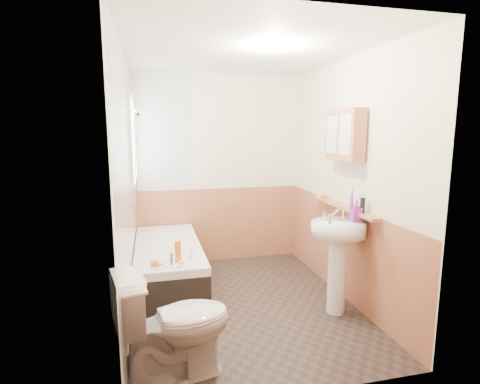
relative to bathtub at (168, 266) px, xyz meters
name	(u,v)px	position (x,y,z in m)	size (l,w,h in m)	color
floor	(243,304)	(0.73, -0.53, -0.28)	(2.80, 2.80, 0.00)	black
ceiling	(244,51)	(0.73, -0.53, 2.22)	(2.80, 2.80, 0.00)	white
wall_back	(218,170)	(0.73, 0.88, 0.97)	(2.20, 0.02, 2.50)	beige
wall_front	(299,216)	(0.73, -1.94, 0.97)	(2.20, 0.02, 2.50)	beige
wall_left	(126,188)	(-0.38, -0.53, 0.97)	(0.02, 2.80, 2.50)	beige
wall_right	(346,181)	(1.84, -0.53, 0.97)	(0.02, 2.80, 2.50)	beige
wainscot_right	(341,250)	(1.82, -0.53, 0.22)	(0.01, 2.80, 1.00)	#B76F4B
wainscot_front	(295,326)	(0.73, -1.92, 0.22)	(2.20, 0.01, 1.00)	#B76F4B
wainscot_back	(219,225)	(0.73, 0.86, 0.22)	(2.20, 0.01, 1.00)	#B76F4B
tile_cladding_left	(128,188)	(-0.36, -0.53, 0.97)	(0.01, 2.80, 2.50)	white
tile_return_back	(162,132)	(0.00, 0.85, 1.47)	(0.75, 0.01, 1.50)	white
window	(133,141)	(-0.33, 0.42, 1.37)	(0.03, 0.79, 0.99)	white
bathtub	(168,266)	(0.00, 0.00, 0.00)	(0.70, 1.68, 0.68)	black
shower_riser	(135,142)	(-0.31, 0.24, 1.37)	(0.11, 0.08, 1.24)	silver
toilet	(174,324)	(-0.03, -1.53, 0.13)	(0.46, 0.82, 0.81)	white
sink	(338,248)	(1.57, -0.92, 0.38)	(0.54, 0.43, 1.04)	white
pine_shelf	(342,207)	(1.77, -0.60, 0.71)	(0.10, 1.24, 0.03)	#B76F4B
medicine_cabinet	(344,135)	(1.74, -0.63, 1.45)	(0.14, 0.56, 0.51)	#B76F4B
foam_can	(363,205)	(1.77, -0.98, 0.80)	(0.04, 0.04, 0.15)	black
green_bottle	(352,197)	(1.77, -0.78, 0.84)	(0.05, 0.05, 0.23)	purple
black_jar	(325,197)	(1.77, -0.20, 0.75)	(0.06, 0.06, 0.04)	orange
soap_bottle	(356,217)	(1.72, -0.96, 0.69)	(0.09, 0.20, 0.09)	purple
clear_bottle	(330,219)	(1.44, -0.98, 0.68)	(0.03, 0.03, 0.09)	#59C647
blue_gel	(178,252)	(0.07, -0.60, 0.36)	(0.06, 0.04, 0.21)	orange
cream_jar	(155,264)	(-0.15, -0.66, 0.28)	(0.07, 0.07, 0.05)	orange
orange_bottle	(191,254)	(0.20, -0.53, 0.30)	(0.03, 0.03, 0.09)	silver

